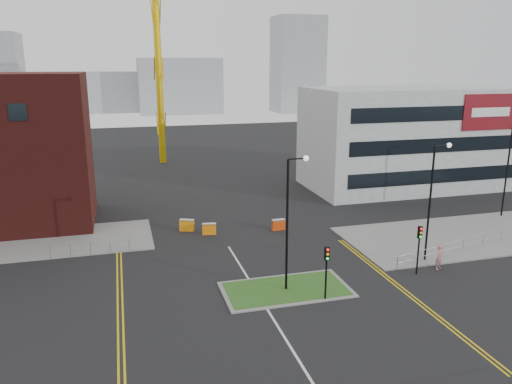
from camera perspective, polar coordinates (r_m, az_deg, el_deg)
The scene contains 24 objects.
ground at distance 27.25m, azimuth 4.93°, elevation -18.67°, with size 200.00×200.00×0.00m, color black.
pavement_right at distance 48.73m, azimuth 23.96°, elevation -4.44°, with size 24.00×10.00×0.12m, color slate.
island_kerb at distance 34.38m, azimuth 3.45°, elevation -11.06°, with size 8.60×4.60×0.08m, color slate.
grass_island at distance 34.38m, azimuth 3.45°, elevation -11.03°, with size 8.00×4.00×0.12m, color #224F1A.
office_block at distance 63.89m, azimuth 17.24°, elevation 5.96°, with size 25.00×12.20×12.00m.
streetlamp_island at distance 32.49m, azimuth 3.96°, elevation -2.44°, with size 1.46×0.36×9.18m.
streetlamp_right_near at distance 39.61m, azimuth 19.59°, elevation -0.13°, with size 1.46×0.36×9.18m.
streetlamp_right_far at distance 54.37m, azimuth 27.02°, elevation 2.95°, with size 1.46×0.36×9.18m.
traffic_light_island at distance 32.31m, azimuth 8.08°, elevation -8.03°, with size 0.28×0.33×3.65m.
traffic_light_right at distance 37.62m, azimuth 18.17°, elevation -5.32°, with size 0.28×0.33×3.65m.
railing_left at distance 41.86m, azimuth -18.42°, elevation -5.96°, with size 6.05×0.05×1.10m.
railing_right at distance 45.78m, azimuth 24.53°, elevation -4.74°, with size 19.05×5.05×1.10m.
centre_line at distance 28.84m, azimuth 3.51°, elevation -16.58°, with size 0.15×30.00×0.01m, color silver.
yellow_left_a at distance 34.67m, azimuth -15.54°, elevation -11.45°, with size 0.12×24.00×0.01m, color gold.
yellow_left_b at distance 34.67m, azimuth -15.04°, elevation -11.41°, with size 0.12×24.00×0.01m, color gold.
yellow_right_a at distance 35.76m, azimuth 16.18°, elevation -10.66°, with size 0.12×20.00×0.01m, color gold.
yellow_right_b at distance 35.91m, azimuth 16.60°, elevation -10.59°, with size 0.12×20.00×0.01m, color gold.
skyline_b at distance 152.52m, azimuth -8.70°, elevation 11.89°, with size 24.00×12.00×16.00m, color gray.
skyline_c at distance 155.63m, azimuth 4.76°, elevation 14.27°, with size 14.00×12.00×28.00m, color gray.
skyline_d at distance 161.52m, azimuth -15.57°, elevation 10.97°, with size 30.00×12.00×12.00m, color gray.
pedestrian at distance 39.63m, azimuth 20.23°, elevation -6.96°, with size 0.70×0.46×1.91m, color tan.
barrier_left at distance 44.76m, azimuth -5.36°, elevation -4.16°, with size 1.26×0.62×1.02m.
barrier_mid at distance 45.88m, azimuth -7.91°, elevation -3.72°, with size 1.35×0.91×1.08m.
barrier_right at distance 45.75m, azimuth 2.58°, elevation -3.70°, with size 1.21×0.42×1.01m.
Camera 1 is at (-8.14, -21.27, 14.95)m, focal length 35.00 mm.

